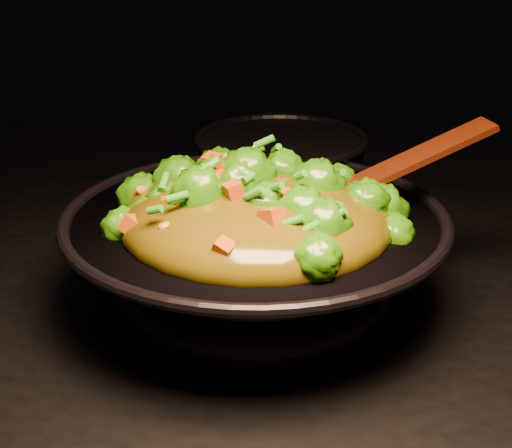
# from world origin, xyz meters

# --- Properties ---
(wok) EXTENTS (0.53, 0.53, 0.12)m
(wok) POSITION_xyz_m (0.11, 0.01, 0.96)
(wok) COLOR black
(wok) RESTS_ON stovetop
(stir_fry) EXTENTS (0.39, 0.39, 0.11)m
(stir_fry) POSITION_xyz_m (0.11, -0.01, 1.08)
(stir_fry) COLOR #2A7308
(stir_fry) RESTS_ON wok
(spatula) EXTENTS (0.26, 0.12, 0.11)m
(spatula) POSITION_xyz_m (0.25, 0.05, 1.07)
(spatula) COLOR #371109
(spatula) RESTS_ON wok
(back_pot) EXTENTS (0.28, 0.28, 0.14)m
(back_pot) POSITION_xyz_m (0.12, 0.28, 0.97)
(back_pot) COLOR black
(back_pot) RESTS_ON stovetop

